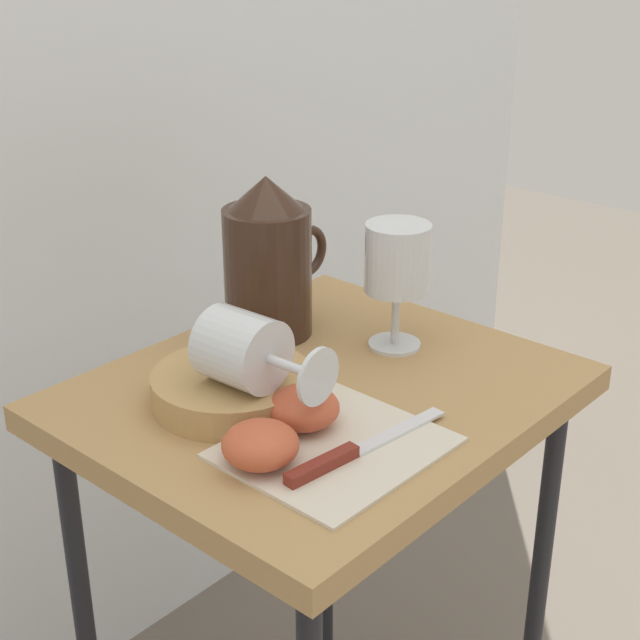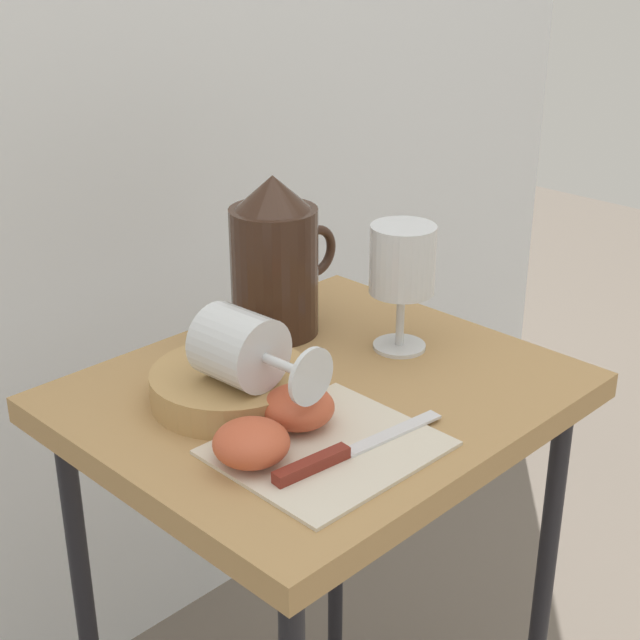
# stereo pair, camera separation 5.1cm
# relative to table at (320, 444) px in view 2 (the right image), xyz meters

# --- Properties ---
(table) EXTENTS (0.52, 0.45, 0.69)m
(table) POSITION_rel_table_xyz_m (0.00, 0.00, 0.00)
(table) COLOR #AD8451
(table) RESTS_ON ground_plane
(linen_napkin) EXTENTS (0.21, 0.18, 0.00)m
(linen_napkin) POSITION_rel_table_xyz_m (-0.09, -0.10, 0.08)
(linen_napkin) COLOR beige
(linen_napkin) RESTS_ON table
(basket_tray) EXTENTS (0.17, 0.17, 0.03)m
(basket_tray) POSITION_rel_table_xyz_m (-0.09, 0.04, 0.09)
(basket_tray) COLOR tan
(basket_tray) RESTS_ON table
(pitcher) EXTENTS (0.16, 0.11, 0.20)m
(pitcher) POSITION_rel_table_xyz_m (0.07, 0.14, 0.16)
(pitcher) COLOR #382319
(pitcher) RESTS_ON table
(wine_glass_upright) EXTENTS (0.08, 0.08, 0.16)m
(wine_glass_upright) POSITION_rel_table_xyz_m (0.14, 0.00, 0.18)
(wine_glass_upright) COLOR silver
(wine_glass_upright) RESTS_ON table
(wine_glass_tipped_near) EXTENTS (0.08, 0.14, 0.08)m
(wine_glass_tipped_near) POSITION_rel_table_xyz_m (-0.10, 0.01, 0.15)
(wine_glass_tipped_near) COLOR silver
(wine_glass_tipped_near) RESTS_ON basket_tray
(apple_half_left) EXTENTS (0.07, 0.07, 0.04)m
(apple_half_left) POSITION_rel_table_xyz_m (-0.16, -0.07, 0.10)
(apple_half_left) COLOR #C15133
(apple_half_left) RESTS_ON linen_napkin
(apple_half_right) EXTENTS (0.07, 0.07, 0.04)m
(apple_half_right) POSITION_rel_table_xyz_m (-0.08, -0.05, 0.10)
(apple_half_right) COLOR #C15133
(apple_half_right) RESTS_ON linen_napkin
(knife) EXTENTS (0.21, 0.04, 0.01)m
(knife) POSITION_rel_table_xyz_m (-0.10, -0.12, 0.08)
(knife) COLOR silver
(knife) RESTS_ON linen_napkin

